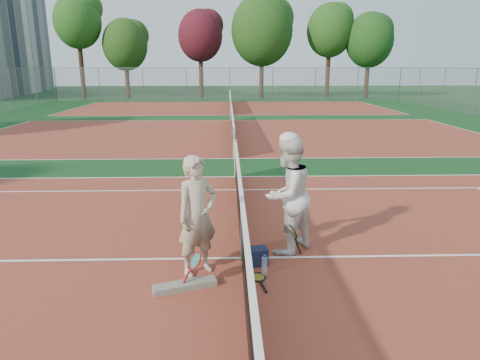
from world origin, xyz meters
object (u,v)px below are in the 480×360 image
at_px(player_b, 287,195).
at_px(sports_bag_purple, 254,258).
at_px(racket_spare, 258,277).
at_px(net_main, 242,230).
at_px(player_a, 197,216).
at_px(water_bottle, 264,266).
at_px(sports_bag_navy, 256,256).
at_px(racket_red, 195,269).
at_px(racket_black_held, 292,241).

xyz_separation_m(player_b, sports_bag_purple, (-0.59, -0.54, -0.90)).
xyz_separation_m(player_b, racket_spare, (-0.56, -1.01, -1.00)).
distance_m(net_main, sports_bag_purple, 0.50).
distance_m(player_a, racket_spare, 1.32).
xyz_separation_m(sports_bag_purple, water_bottle, (0.14, -0.39, 0.04)).
xyz_separation_m(sports_bag_navy, sports_bag_purple, (-0.03, 0.00, -0.03)).
bearing_deg(sports_bag_navy, sports_bag_purple, 173.96).
height_order(racket_red, water_bottle, racket_red).
bearing_deg(racket_black_held, player_b, -96.41).
height_order(net_main, racket_black_held, net_main).
xyz_separation_m(player_a, racket_black_held, (1.55, 0.53, -0.65)).
height_order(racket_black_held, water_bottle, racket_black_held).
bearing_deg(sports_bag_navy, net_main, 132.12).
bearing_deg(racket_red, sports_bag_purple, 6.80).
relative_size(player_a, racket_red, 3.61).
distance_m(racket_spare, sports_bag_navy, 0.49).
distance_m(player_b, sports_bag_navy, 1.17).
bearing_deg(net_main, racket_spare, -73.05).
distance_m(player_a, water_bottle, 1.30).
bearing_deg(player_b, racket_red, -5.02).
bearing_deg(racket_red, net_main, 22.03).
distance_m(net_main, racket_spare, 0.89).
xyz_separation_m(net_main, racket_red, (-0.72, -0.91, -0.25)).
relative_size(racket_red, sports_bag_navy, 1.45).
distance_m(sports_bag_purple, water_bottle, 0.41).
distance_m(player_b, racket_red, 2.07).
height_order(racket_red, racket_spare, racket_red).
xyz_separation_m(racket_spare, water_bottle, (0.11, 0.09, 0.14)).
height_order(racket_black_held, sports_bag_navy, racket_black_held).
relative_size(net_main, sports_bag_navy, 30.66).
distance_m(player_b, racket_spare, 1.53).
relative_size(player_b, water_bottle, 6.78).
bearing_deg(racket_black_held, sports_bag_navy, 2.44).
distance_m(racket_black_held, water_bottle, 0.87).
height_order(sports_bag_navy, water_bottle, water_bottle).
xyz_separation_m(racket_red, water_bottle, (1.04, 0.29, -0.11)).
bearing_deg(racket_black_held, water_bottle, 29.49).
distance_m(racket_red, water_bottle, 1.08).
bearing_deg(net_main, sports_bag_purple, -51.64).
height_order(player_a, racket_red, player_a).
distance_m(racket_spare, water_bottle, 0.19).
height_order(player_a, racket_spare, player_a).
height_order(net_main, sports_bag_purple, net_main).
bearing_deg(racket_red, player_a, 58.26).
bearing_deg(racket_spare, sports_bag_navy, -11.57).
bearing_deg(water_bottle, racket_black_held, 52.13).
bearing_deg(sports_bag_purple, racket_red, -143.46).
height_order(player_b, sports_bag_purple, player_b).
height_order(racket_red, sports_bag_purple, racket_red).
bearing_deg(water_bottle, sports_bag_purple, 109.38).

